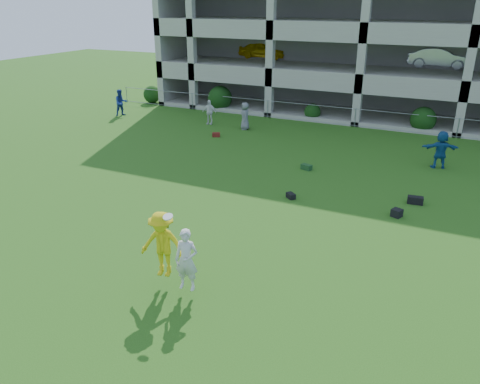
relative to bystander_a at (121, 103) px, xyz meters
The scene contains 14 objects.
ground 21.61m from the bystander_a, 44.47° to the right, with size 100.00×100.00×0.00m, color #235114.
bystander_a is the anchor object (origin of this frame).
bystander_b 6.71m from the bystander_a, ahead, with size 0.92×0.38×1.57m, color white.
bystander_c 9.35m from the bystander_a, ahead, with size 0.83×0.54×1.69m, color slate.
bystander_d 20.94m from the bystander_a, ahead, with size 1.70×0.54×1.84m, color #1D5088.
bag_black_b 17.96m from the bystander_a, 29.36° to the right, with size 0.40×0.25×0.22m, color black.
crate_d 21.68m from the bystander_a, 23.77° to the right, with size 0.35×0.35×0.30m, color black.
bag_black_e 21.56m from the bystander_a, 19.44° to the right, with size 0.60×0.30×0.30m, color black.
bag_red_f 8.77m from the bystander_a, 12.99° to the right, with size 0.45×0.28×0.24m, color #580F14.
bag_green_g 16.01m from the bystander_a, 18.87° to the right, with size 0.50×0.30×0.25m, color #163D1F.
frisbee_contest 21.98m from the bystander_a, 48.02° to the right, with size 1.88×0.95×2.15m.
parking_garage 20.53m from the bystander_a, 39.22° to the left, with size 30.00×14.00×12.00m.
fence 15.89m from the bystander_a, 14.10° to the left, with size 36.06×0.06×1.20m.
shrub_row 20.53m from the bystander_a, 12.88° to the left, with size 34.38×2.52×3.50m.
Camera 1 is at (5.91, -10.52, 7.62)m, focal length 35.00 mm.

